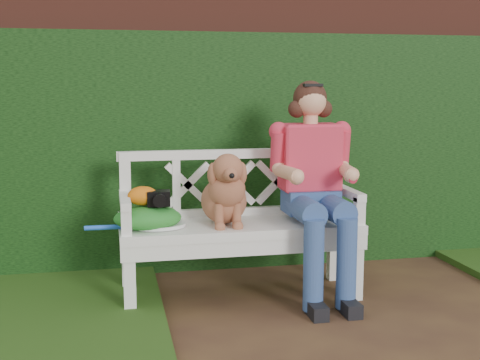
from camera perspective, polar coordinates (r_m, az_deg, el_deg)
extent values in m
plane|color=#392219|center=(3.47, 13.39, -14.50)|extent=(60.00, 60.00, 0.00)
cube|color=brown|center=(4.98, 4.56, 5.74)|extent=(10.00, 0.30, 2.20)
cube|color=#225018|center=(4.79, 5.25, 2.62)|extent=(10.00, 0.18, 1.70)
cube|color=black|center=(3.88, -7.25, -1.61)|extent=(0.14, 0.11, 0.09)
ellipsoid|color=#D4650E|center=(3.90, -8.64, -1.40)|extent=(0.19, 0.15, 0.12)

